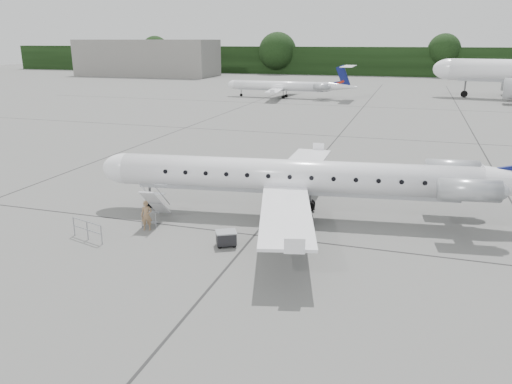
% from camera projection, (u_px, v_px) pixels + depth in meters
% --- Properties ---
extents(ground, '(320.00, 320.00, 0.00)m').
position_uv_depth(ground, '(307.00, 260.00, 23.46)').
color(ground, slate).
rests_on(ground, ground).
extents(treeline, '(260.00, 4.00, 8.00)m').
position_uv_depth(treeline, '(403.00, 62.00, 140.86)').
color(treeline, black).
rests_on(treeline, ground).
extents(terminal_building, '(40.00, 14.00, 10.00)m').
position_uv_depth(terminal_building, '(147.00, 58.00, 142.47)').
color(terminal_building, slate).
rests_on(terminal_building, ground).
extents(main_regional_jet, '(28.45, 22.20, 6.70)m').
position_uv_depth(main_regional_jet, '(294.00, 160.00, 28.37)').
color(main_regional_jet, white).
rests_on(main_regional_jet, ground).
extents(airstair, '(1.18, 2.58, 2.10)m').
position_uv_depth(airstair, '(156.00, 204.00, 28.16)').
color(airstair, white).
rests_on(airstair, ground).
extents(passenger, '(0.70, 0.58, 1.64)m').
position_uv_depth(passenger, '(147.00, 216.00, 26.92)').
color(passenger, '#896A4B').
rests_on(passenger, ground).
extents(safety_railing, '(2.13, 0.71, 1.00)m').
position_uv_depth(safety_railing, '(87.00, 231.00, 25.67)').
color(safety_railing, '#919498').
rests_on(safety_railing, ground).
extents(baggage_cart, '(1.22, 1.14, 0.83)m').
position_uv_depth(baggage_cart, '(226.00, 238.00, 24.93)').
color(baggage_cart, black).
rests_on(baggage_cart, ground).
extents(bg_regional_left, '(22.24, 16.07, 5.81)m').
position_uv_depth(bg_regional_left, '(281.00, 81.00, 88.34)').
color(bg_regional_left, white).
rests_on(bg_regional_left, ground).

